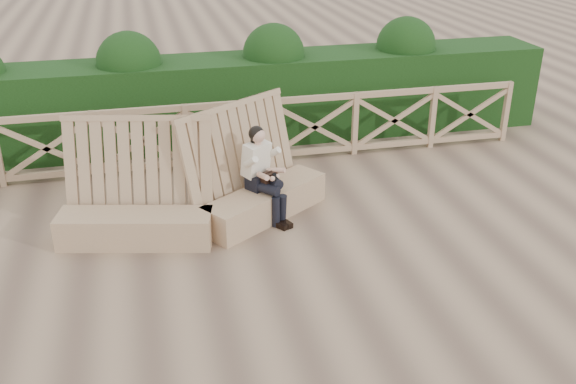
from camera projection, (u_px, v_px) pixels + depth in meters
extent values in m
plane|color=brown|center=(277.00, 276.00, 7.64)|extent=(60.00, 60.00, 0.00)
cube|color=#9B7B59|center=(136.00, 228.00, 8.28)|extent=(2.03, 0.94, 0.42)
cube|color=#9B7B59|center=(136.00, 179.00, 8.28)|extent=(2.02, 0.88, 1.54)
cube|color=#9B7B59|center=(265.00, 203.00, 8.94)|extent=(1.91, 1.52, 0.42)
cube|color=#9B7B59|center=(250.00, 160.00, 8.86)|extent=(1.87, 1.47, 1.54)
cube|color=black|center=(259.00, 181.00, 8.86)|extent=(0.41, 0.39, 0.20)
cube|color=beige|center=(256.00, 159.00, 8.75)|extent=(0.46, 0.43, 0.49)
sphere|color=tan|center=(258.00, 135.00, 8.57)|extent=(0.27, 0.27, 0.20)
sphere|color=black|center=(256.00, 134.00, 8.58)|extent=(0.30, 0.30, 0.21)
cylinder|color=black|center=(265.00, 188.00, 8.69)|extent=(0.36, 0.43, 0.14)
cylinder|color=black|center=(272.00, 180.00, 8.78)|extent=(0.36, 0.43, 0.15)
cylinder|color=black|center=(276.00, 212.00, 8.69)|extent=(0.16, 0.16, 0.42)
cylinder|color=black|center=(282.00, 210.00, 8.75)|extent=(0.16, 0.16, 0.42)
cube|color=black|center=(280.00, 225.00, 8.71)|extent=(0.20, 0.23, 0.07)
cube|color=black|center=(286.00, 223.00, 8.76)|extent=(0.20, 0.23, 0.07)
cube|color=black|center=(269.00, 178.00, 8.73)|extent=(0.27, 0.24, 0.15)
cube|color=black|center=(276.00, 177.00, 8.60)|extent=(0.10, 0.10, 0.11)
cube|color=#967357|center=(229.00, 104.00, 10.27)|extent=(10.10, 0.07, 0.10)
cube|color=#967357|center=(231.00, 158.00, 10.67)|extent=(10.10, 0.07, 0.10)
cube|color=black|center=(220.00, 101.00, 11.45)|extent=(12.00, 1.20, 1.50)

